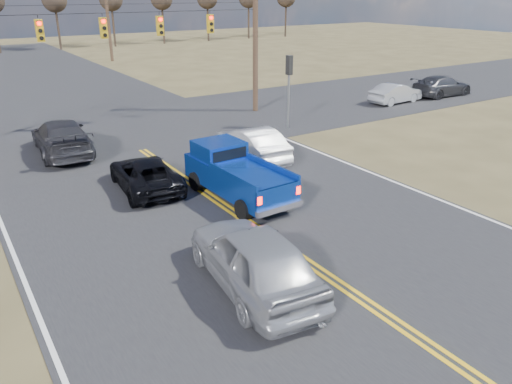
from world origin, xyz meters
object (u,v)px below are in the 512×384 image
white_car_queue (253,144)px  cross_car_east_far (442,86)px  cross_car_east_near (396,93)px  pickup_truck (236,174)px  black_suv (145,174)px  silver_suv (254,258)px  dgrey_car_queue (62,137)px

white_car_queue → cross_car_east_far: 19.60m
cross_car_east_near → cross_car_east_far: 4.59m
cross_car_east_far → pickup_truck: bearing=110.1°
black_suv → cross_car_east_near: bearing=-158.3°
white_car_queue → silver_suv: bearing=62.6°
dgrey_car_queue → cross_car_east_near: bearing=-177.4°
pickup_truck → black_suv: size_ratio=1.14×
silver_suv → cross_car_east_far: silver_suv is taller
silver_suv → black_suv: silver_suv is taller
pickup_truck → silver_suv: bearing=-118.6°
cross_car_east_far → white_car_queue: bearing=103.9°
white_car_queue → dgrey_car_queue: bearing=-33.5°
pickup_truck → dgrey_car_queue: bearing=112.4°
white_car_queue → cross_car_east_near: size_ratio=1.12×
white_car_queue → cross_car_east_near: white_car_queue is taller
cross_car_east_near → black_suv: bearing=102.5°
cross_car_east_near → cross_car_east_far: (4.58, -0.13, 0.06)m
dgrey_car_queue → cross_car_east_far: size_ratio=1.11×
silver_suv → white_car_queue: 10.35m
cross_car_east_near → dgrey_car_queue: bearing=84.8°
black_suv → cross_car_east_far: cross_car_east_far is taller
silver_suv → white_car_queue: size_ratio=1.11×
pickup_truck → cross_car_east_far: (21.90, 8.07, -0.18)m
white_car_queue → dgrey_car_queue: 8.82m
silver_suv → pickup_truck: bearing=-109.6°
black_suv → cross_car_east_far: size_ratio=0.89×
black_suv → dgrey_car_queue: dgrey_car_queue is taller
black_suv → dgrey_car_queue: 6.49m
dgrey_car_queue → cross_car_east_near: (21.34, -0.64, -0.14)m
silver_suv → dgrey_car_queue: size_ratio=0.91×
dgrey_car_queue → white_car_queue: bearing=145.8°
silver_suv → cross_car_east_near: bearing=-138.9°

